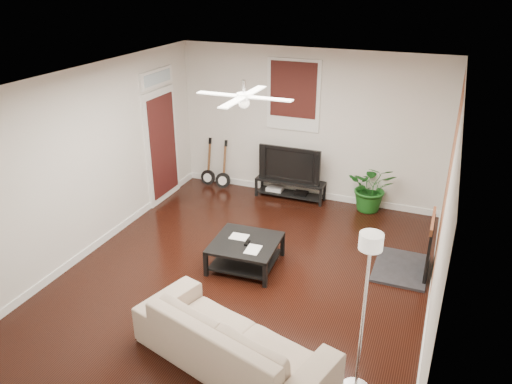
% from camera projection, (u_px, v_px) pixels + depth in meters
% --- Properties ---
extents(room, '(5.01, 6.01, 2.81)m').
position_uv_depth(room, '(245.00, 186.00, 6.59)').
color(room, black).
rests_on(room, ground).
extents(brick_accent, '(0.02, 2.20, 2.80)m').
position_uv_depth(brick_accent, '(447.00, 186.00, 6.59)').
color(brick_accent, '#A05833').
rests_on(brick_accent, floor).
extents(fireplace, '(0.80, 1.10, 0.92)m').
position_uv_depth(fireplace, '(415.00, 244.00, 7.07)').
color(fireplace, black).
rests_on(fireplace, floor).
extents(window_back, '(1.00, 0.06, 1.30)m').
position_uv_depth(window_back, '(293.00, 95.00, 8.98)').
color(window_back, '#34130E').
rests_on(window_back, wall_back).
extents(door_left, '(0.08, 1.00, 2.50)m').
position_uv_depth(door_left, '(161.00, 136.00, 9.09)').
color(door_left, white).
rests_on(door_left, wall_left).
extents(tv_stand, '(1.32, 0.35, 0.37)m').
position_uv_depth(tv_stand, '(290.00, 189.00, 9.52)').
color(tv_stand, black).
rests_on(tv_stand, floor).
extents(tv, '(1.18, 0.16, 0.68)m').
position_uv_depth(tv, '(291.00, 163.00, 9.33)').
color(tv, black).
rests_on(tv, tv_stand).
extents(coffee_table, '(0.99, 0.99, 0.40)m').
position_uv_depth(coffee_table, '(246.00, 253.00, 7.34)').
color(coffee_table, black).
rests_on(coffee_table, floor).
extents(sofa, '(2.46, 1.51, 0.67)m').
position_uv_depth(sofa, '(233.00, 339.00, 5.43)').
color(sofa, '#C3B392').
rests_on(sofa, floor).
extents(floor_lamp, '(0.38, 0.38, 1.88)m').
position_uv_depth(floor_lamp, '(363.00, 318.00, 4.82)').
color(floor_lamp, silver).
rests_on(floor_lamp, floor).
extents(potted_plant, '(0.90, 0.80, 0.92)m').
position_uv_depth(potted_plant, '(372.00, 187.00, 8.93)').
color(potted_plant, '#185418').
rests_on(potted_plant, floor).
extents(guitar_left, '(0.30, 0.21, 0.97)m').
position_uv_depth(guitar_left, '(207.00, 163.00, 9.96)').
color(guitar_left, black).
rests_on(guitar_left, floor).
extents(guitar_right, '(0.32, 0.24, 0.97)m').
position_uv_depth(guitar_right, '(223.00, 166.00, 9.82)').
color(guitar_right, black).
rests_on(guitar_right, floor).
extents(ceiling_fan, '(1.24, 1.24, 0.32)m').
position_uv_depth(ceiling_fan, '(244.00, 96.00, 6.10)').
color(ceiling_fan, white).
rests_on(ceiling_fan, ceiling).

